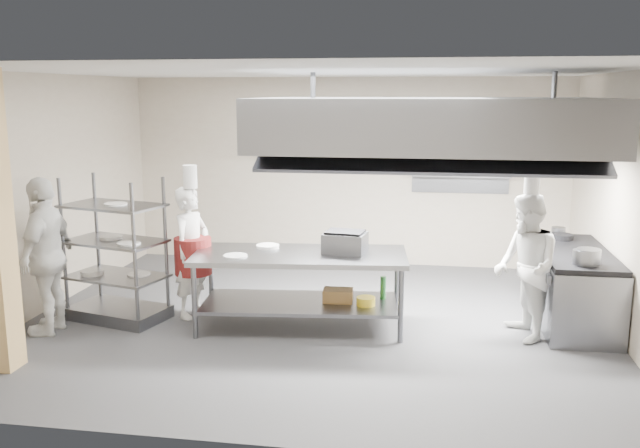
% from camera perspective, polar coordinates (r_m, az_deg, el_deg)
% --- Properties ---
extents(floor, '(7.00, 7.00, 0.00)m').
position_cam_1_polar(floor, '(8.39, -0.35, -8.20)').
color(floor, '#3D3D3F').
rests_on(floor, ground).
extents(ceiling, '(7.00, 7.00, 0.00)m').
position_cam_1_polar(ceiling, '(7.92, -0.38, 12.74)').
color(ceiling, silver).
rests_on(ceiling, wall_back).
extents(wall_back, '(7.00, 0.00, 7.00)m').
position_cam_1_polar(wall_back, '(10.96, 2.27, 4.42)').
color(wall_back, tan).
rests_on(wall_back, ground).
extents(wall_left, '(0.00, 6.00, 6.00)m').
position_cam_1_polar(wall_left, '(9.27, -22.25, 2.38)').
color(wall_left, tan).
rests_on(wall_left, ground).
extents(wall_right, '(0.00, 6.00, 6.00)m').
position_cam_1_polar(wall_right, '(8.20, 24.52, 1.17)').
color(wall_right, tan).
rests_on(wall_right, ground).
extents(exhaust_hood, '(4.00, 2.50, 0.60)m').
position_cam_1_polar(exhaust_hood, '(8.22, 9.18, 8.36)').
color(exhaust_hood, slate).
rests_on(exhaust_hood, ceiling).
extents(hood_strip_a, '(1.60, 0.12, 0.04)m').
position_cam_1_polar(hood_strip_a, '(8.29, 2.84, 6.29)').
color(hood_strip_a, white).
rests_on(hood_strip_a, exhaust_hood).
extents(hood_strip_b, '(1.60, 0.12, 0.04)m').
position_cam_1_polar(hood_strip_b, '(8.28, 15.38, 5.91)').
color(hood_strip_b, white).
rests_on(hood_strip_b, exhaust_hood).
extents(wall_shelf, '(1.50, 0.28, 0.04)m').
position_cam_1_polar(wall_shelf, '(10.73, 11.77, 4.05)').
color(wall_shelf, slate).
rests_on(wall_shelf, wall_back).
extents(island, '(2.58, 1.29, 0.91)m').
position_cam_1_polar(island, '(8.06, -1.69, -5.62)').
color(island, gray).
rests_on(island, floor).
extents(island_worktop, '(2.58, 1.29, 0.06)m').
position_cam_1_polar(island_worktop, '(7.95, -1.70, -2.68)').
color(island_worktop, slate).
rests_on(island_worktop, island).
extents(island_undershelf, '(2.37, 1.17, 0.04)m').
position_cam_1_polar(island_undershelf, '(8.10, -1.68, -6.67)').
color(island_undershelf, slate).
rests_on(island_undershelf, island).
extents(pass_rack, '(1.31, 0.96, 1.76)m').
position_cam_1_polar(pass_rack, '(8.63, -16.87, -2.04)').
color(pass_rack, slate).
rests_on(pass_rack, floor).
extents(cooking_range, '(0.80, 2.00, 0.84)m').
position_cam_1_polar(cooking_range, '(8.81, 20.47, -5.11)').
color(cooking_range, gray).
rests_on(cooking_range, floor).
extents(range_top, '(0.78, 1.96, 0.06)m').
position_cam_1_polar(range_top, '(8.70, 20.67, -2.26)').
color(range_top, black).
rests_on(range_top, cooking_range).
extents(chef_head, '(0.54, 0.68, 1.63)m').
position_cam_1_polar(chef_head, '(8.53, -10.72, -2.35)').
color(chef_head, silver).
rests_on(chef_head, floor).
extents(chef_line, '(0.79, 0.93, 1.67)m').
position_cam_1_polar(chef_line, '(7.94, 16.94, -3.51)').
color(chef_line, white).
rests_on(chef_line, floor).
extents(chef_plating, '(0.51, 1.10, 1.83)m').
position_cam_1_polar(chef_plating, '(8.41, -22.01, -2.48)').
color(chef_plating, silver).
rests_on(chef_plating, floor).
extents(griddle, '(0.53, 0.44, 0.24)m').
position_cam_1_polar(griddle, '(7.94, 2.12, -1.60)').
color(griddle, slate).
rests_on(griddle, island_worktop).
extents(wicker_basket, '(0.36, 0.25, 0.15)m').
position_cam_1_polar(wicker_basket, '(8.07, 1.52, -6.03)').
color(wicker_basket, olive).
rests_on(wicker_basket, island_undershelf).
extents(stockpot, '(0.26, 0.26, 0.18)m').
position_cam_1_polar(stockpot, '(8.00, 21.68, -2.58)').
color(stockpot, gray).
rests_on(stockpot, range_top).
extents(plate_stack, '(0.28, 0.28, 0.05)m').
position_cam_1_polar(plate_stack, '(8.71, -16.76, -4.07)').
color(plate_stack, silver).
rests_on(plate_stack, pass_rack).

